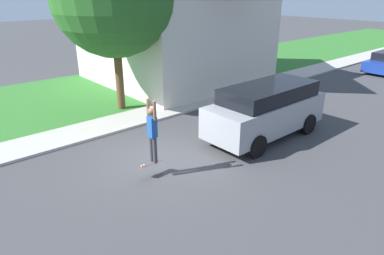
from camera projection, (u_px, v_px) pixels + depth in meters
ground_plane at (156, 157)px, 11.61m from camera, size 120.00×120.00×0.00m
lawn at (160, 82)px, 20.84m from camera, size 10.00×80.00×0.08m
sidewalk at (210, 98)px, 17.75m from camera, size 1.80×80.00×0.10m
house at (173, 1)px, 19.80m from camera, size 9.95×9.21×8.76m
suv_parked at (266, 109)px, 12.82m from camera, size 2.08×5.03×2.03m
skateboarder at (152, 131)px, 9.84m from camera, size 0.41×0.22×1.94m
skateboard at (150, 164)px, 10.31m from camera, size 0.23×0.76×0.21m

